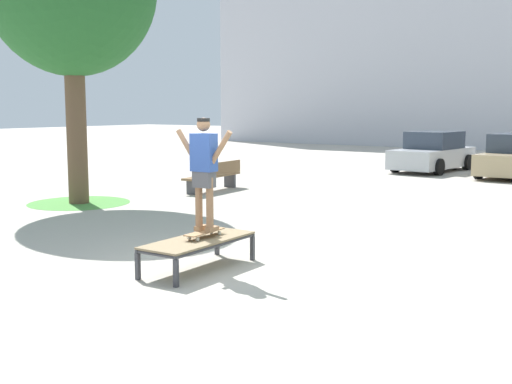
{
  "coord_description": "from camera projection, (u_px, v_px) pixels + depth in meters",
  "views": [
    {
      "loc": [
        5.81,
        -7.3,
        2.39
      ],
      "look_at": [
        -0.18,
        1.33,
        1.0
      ],
      "focal_mm": 44.75,
      "sensor_mm": 36.0,
      "label": 1
    }
  ],
  "objects": [
    {
      "name": "ground_plane",
      "position": [
        215.0,
        269.0,
        9.54
      ],
      "size": [
        120.0,
        120.0,
        0.0
      ],
      "primitive_type": "plane",
      "color": "#B2AA9E"
    },
    {
      "name": "grass_patch_near_left",
      "position": [
        79.0,
        203.0,
        16.11
      ],
      "size": [
        2.54,
        2.54,
        0.01
      ],
      "primitive_type": "cylinder",
      "color": "#519342",
      "rests_on": "ground"
    },
    {
      "name": "skateboard",
      "position": [
        205.0,
        232.0,
        9.56
      ],
      "size": [
        0.25,
        0.81,
        0.09
      ],
      "color": "#9E754C",
      "rests_on": "skate_box"
    },
    {
      "name": "car_silver",
      "position": [
        433.0,
        153.0,
        24.17
      ],
      "size": [
        2.2,
        4.34,
        1.5
      ],
      "color": "#B7BABF",
      "rests_on": "ground"
    },
    {
      "name": "skater",
      "position": [
        204.0,
        166.0,
        9.43
      ],
      "size": [
        1.0,
        0.3,
        1.69
      ],
      "color": "#8E6647",
      "rests_on": "skateboard"
    },
    {
      "name": "skate_box",
      "position": [
        198.0,
        242.0,
        9.45
      ],
      "size": [
        0.8,
        1.92,
        0.46
      ],
      "color": "#38383D",
      "rests_on": "ground"
    },
    {
      "name": "park_bench",
      "position": [
        214.0,
        176.0,
        18.42
      ],
      "size": [
        0.63,
        2.43,
        0.83
      ],
      "color": "brown",
      "rests_on": "ground"
    }
  ]
}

